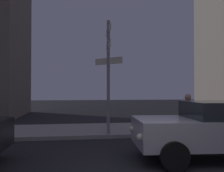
# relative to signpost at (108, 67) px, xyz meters

# --- Properties ---
(sidewalk_kerb) EXTENTS (40.00, 3.15, 0.14)m
(sidewalk_kerb) POSITION_rel_signpost_xyz_m (0.30, 1.27, -2.51)
(sidewalk_kerb) COLOR #9E9991
(sidewalk_kerb) RESTS_ON ground_plane
(signpost) EXTENTS (0.90, 1.22, 4.18)m
(signpost) POSITION_rel_signpost_xyz_m (0.00, 0.00, 0.00)
(signpost) COLOR gray
(signpost) RESTS_ON sidewalk_kerb
(car_far_trailing) EXTENTS (4.12, 2.14, 1.45)m
(car_far_trailing) POSITION_rel_signpost_xyz_m (2.31, -3.22, -1.81)
(car_far_trailing) COLOR #B7B7BC
(car_far_trailing) RESTS_ON ground_plane
(cyclist) EXTENTS (1.82, 0.36, 1.61)m
(cyclist) POSITION_rel_signpost_xyz_m (2.52, -1.15, -1.83)
(cyclist) COLOR black
(cyclist) RESTS_ON ground_plane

